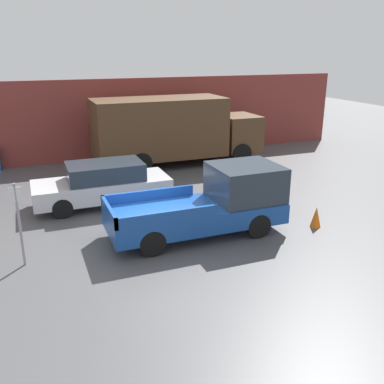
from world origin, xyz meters
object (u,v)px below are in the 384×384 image
at_px(delivery_truck, 172,129).
at_px(traffic_cone, 316,217).
at_px(pickup_truck, 213,203).
at_px(parking_sign, 19,220).
at_px(car, 103,184).

distance_m(delivery_truck, traffic_cone, 9.36).
distance_m(pickup_truck, delivery_truck, 8.36).
bearing_deg(parking_sign, car, 54.00).
bearing_deg(delivery_truck, pickup_truck, -100.32).
xyz_separation_m(pickup_truck, delivery_truck, (1.49, 8.18, 0.81)).
height_order(delivery_truck, traffic_cone, delivery_truck).
bearing_deg(pickup_truck, parking_sign, -178.01).
distance_m(parking_sign, traffic_cone, 8.83).
relative_size(car, delivery_truck, 0.59).
bearing_deg(delivery_truck, parking_sign, -130.01).
height_order(car, delivery_truck, delivery_truck).
bearing_deg(car, traffic_cone, -37.77).
height_order(parking_sign, traffic_cone, parking_sign).
bearing_deg(parking_sign, pickup_truck, 1.99).
bearing_deg(traffic_cone, car, 142.23).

